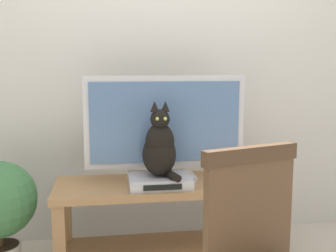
{
  "coord_description": "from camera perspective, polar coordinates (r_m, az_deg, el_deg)",
  "views": [
    {
      "loc": [
        -0.39,
        -1.94,
        1.25
      ],
      "look_at": [
        -0.01,
        0.48,
        0.89
      ],
      "focal_mm": 44.17,
      "sensor_mm": 36.0,
      "label": 1
    }
  ],
  "objects": [
    {
      "name": "media_box",
      "position": [
        2.51,
        -1.2,
        -7.54
      ],
      "size": [
        0.37,
        0.29,
        0.06
      ],
      "color": "#ADADB2",
      "rests_on": "tv_stand"
    },
    {
      "name": "tv_stand",
      "position": [
        2.65,
        -0.17,
        -11.24
      ],
      "size": [
        1.38,
        0.49,
        0.53
      ],
      "color": "olive",
      "rests_on": "ground"
    },
    {
      "name": "back_wall",
      "position": [
        3.02,
        -1.58,
        11.24
      ],
      "size": [
        7.0,
        0.12,
        2.8
      ],
      "primitive_type": "cube",
      "color": "beige",
      "rests_on": "ground"
    },
    {
      "name": "cat",
      "position": [
        2.45,
        -1.15,
        -3.03
      ],
      "size": [
        0.2,
        0.29,
        0.45
      ],
      "color": "black",
      "rests_on": "media_box"
    },
    {
      "name": "book_stack",
      "position": [
        2.72,
        10.61,
        -5.57
      ],
      "size": [
        0.25,
        0.19,
        0.14
      ],
      "color": "#B2332D",
      "rests_on": "tv_stand"
    },
    {
      "name": "tv",
      "position": [
        2.58,
        -0.38,
        0.08
      ],
      "size": [
        1.0,
        0.2,
        0.66
      ],
      "color": "#B7B7BC",
      "rests_on": "tv_stand"
    }
  ]
}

